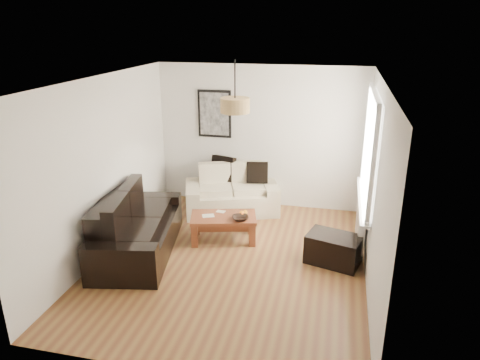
% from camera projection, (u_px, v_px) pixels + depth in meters
% --- Properties ---
extents(floor, '(4.50, 4.50, 0.00)m').
position_uv_depth(floor, '(231.00, 261.00, 6.45)').
color(floor, brown).
rests_on(floor, ground).
extents(ceiling, '(3.80, 4.50, 0.00)m').
position_uv_depth(ceiling, '(229.00, 80.00, 5.56)').
color(ceiling, white).
rests_on(ceiling, floor).
extents(wall_back, '(3.80, 0.04, 2.60)m').
position_uv_depth(wall_back, '(260.00, 137.00, 8.07)').
color(wall_back, silver).
rests_on(wall_back, floor).
extents(wall_front, '(3.80, 0.04, 2.60)m').
position_uv_depth(wall_front, '(169.00, 259.00, 3.94)').
color(wall_front, silver).
rests_on(wall_front, floor).
extents(wall_left, '(0.04, 4.50, 2.60)m').
position_uv_depth(wall_left, '(103.00, 168.00, 6.40)').
color(wall_left, silver).
rests_on(wall_left, floor).
extents(wall_right, '(0.04, 4.50, 2.60)m').
position_uv_depth(wall_right, '(375.00, 189.00, 5.60)').
color(wall_right, silver).
rests_on(wall_right, floor).
extents(window_bay, '(0.14, 1.90, 1.60)m').
position_uv_depth(window_bay, '(371.00, 149.00, 6.24)').
color(window_bay, white).
rests_on(window_bay, wall_right).
extents(radiator, '(0.10, 0.90, 0.52)m').
position_uv_depth(radiator, '(360.00, 226.00, 6.67)').
color(radiator, white).
rests_on(radiator, wall_right).
extents(poster, '(0.62, 0.04, 0.87)m').
position_uv_depth(poster, '(215.00, 114.00, 8.08)').
color(poster, black).
rests_on(poster, wall_back).
extents(pendant_shade, '(0.40, 0.40, 0.20)m').
position_uv_depth(pendant_shade, '(235.00, 105.00, 5.96)').
color(pendant_shade, tan).
rests_on(pendant_shade, ceiling).
extents(loveseat_cream, '(1.85, 1.39, 0.82)m').
position_uv_depth(loveseat_cream, '(232.00, 190.00, 8.03)').
color(loveseat_cream, '#BAB296').
rests_on(loveseat_cream, floor).
extents(sofa_leather, '(1.36, 2.19, 0.88)m').
position_uv_depth(sofa_leather, '(137.00, 225.00, 6.58)').
color(sofa_leather, black).
rests_on(sofa_leather, floor).
extents(coffee_table, '(1.13, 0.79, 0.42)m').
position_uv_depth(coffee_table, '(224.00, 228.00, 7.01)').
color(coffee_table, brown).
rests_on(coffee_table, floor).
extents(ottoman, '(0.85, 0.66, 0.43)m').
position_uv_depth(ottoman, '(334.00, 249.00, 6.35)').
color(ottoman, black).
rests_on(ottoman, floor).
extents(cushion_left, '(0.47, 0.25, 0.45)m').
position_uv_depth(cushion_left, '(223.00, 168.00, 8.14)').
color(cushion_left, black).
rests_on(cushion_left, loveseat_cream).
extents(cushion_right, '(0.40, 0.19, 0.39)m').
position_uv_depth(cushion_right, '(257.00, 172.00, 8.02)').
color(cushion_right, black).
rests_on(cushion_right, loveseat_cream).
extents(fruit_bowl, '(0.32, 0.32, 0.06)m').
position_uv_depth(fruit_bowl, '(240.00, 218.00, 6.79)').
color(fruit_bowl, black).
rests_on(fruit_bowl, coffee_table).
extents(orange_a, '(0.07, 0.07, 0.06)m').
position_uv_depth(orange_a, '(242.00, 214.00, 6.91)').
color(orange_a, orange).
rests_on(orange_a, fruit_bowl).
extents(orange_b, '(0.08, 0.08, 0.07)m').
position_uv_depth(orange_b, '(245.00, 212.00, 6.97)').
color(orange_b, orange).
rests_on(orange_b, fruit_bowl).
extents(orange_c, '(0.10, 0.10, 0.08)m').
position_uv_depth(orange_c, '(242.00, 213.00, 6.93)').
color(orange_c, orange).
rests_on(orange_c, fruit_bowl).
extents(papers, '(0.22, 0.19, 0.01)m').
position_uv_depth(papers, '(208.00, 216.00, 6.94)').
color(papers, beige).
rests_on(papers, coffee_table).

